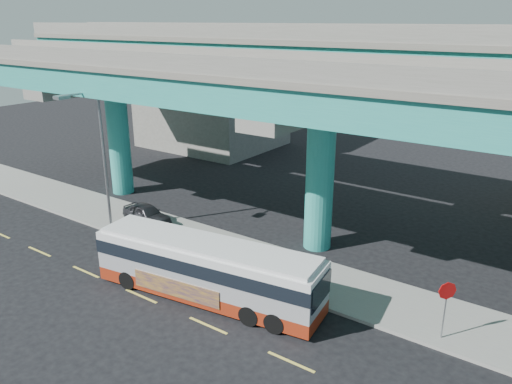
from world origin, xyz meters
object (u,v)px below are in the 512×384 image
Objects in this scene: street_lamp at (94,142)px; stop_sign at (446,298)px; transit_bus at (207,268)px; parked_car at (147,214)px.

street_lamp is 3.36× the size of stop_sign.
street_lamp is (-9.86, 2.05, 3.98)m from transit_bus.
street_lamp is at bearing 159.18° from stop_sign.
stop_sign is (18.09, -1.49, 1.18)m from parked_car.
parked_car is at bearing 59.55° from street_lamp.
stop_sign is (9.55, 2.81, 0.40)m from transit_bus.
street_lamp is at bearing 154.84° from parked_car.
transit_bus is 3.07× the size of parked_car.
parked_car is 5.42m from street_lamp.
parked_car is at bearing 145.44° from transit_bus.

